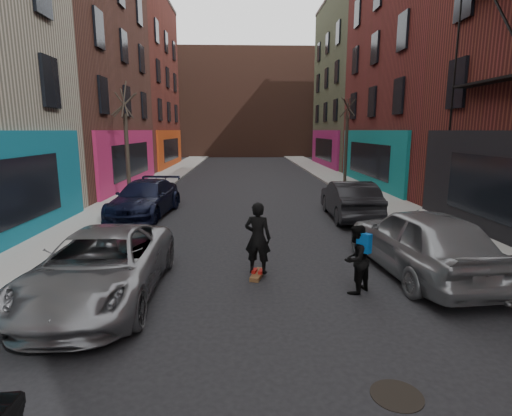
{
  "coord_description": "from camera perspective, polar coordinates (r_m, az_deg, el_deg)",
  "views": [
    {
      "loc": [
        -0.56,
        -1.94,
        3.5
      ],
      "look_at": [
        -0.22,
        7.81,
        1.6
      ],
      "focal_mm": 28.0,
      "sensor_mm": 36.0,
      "label": 1
    }
  ],
  "objects": [
    {
      "name": "pedestrian",
      "position": [
        8.97,
        14.1,
        -7.05
      ],
      "size": [
        0.93,
        0.92,
        1.52
      ],
      "rotation": [
        0.0,
        0.0,
        3.88
      ],
      "color": "black",
      "rests_on": "ground"
    },
    {
      "name": "manhole",
      "position": [
        6.21,
        19.47,
        -23.93
      ],
      "size": [
        0.91,
        0.91,
        0.01
      ],
      "primitive_type": "cylinder",
      "rotation": [
        0.0,
        0.0,
        0.38
      ],
      "color": "black",
      "rests_on": "ground"
    },
    {
      "name": "skateboarder",
      "position": [
        9.56,
        0.25,
        -4.3
      ],
      "size": [
        0.73,
        0.57,
        1.75
      ],
      "primitive_type": "imported",
      "rotation": [
        0.0,
        0.0,
        2.87
      ],
      "color": "black",
      "rests_on": "skateboard"
    },
    {
      "name": "tree_right_far",
      "position": [
        26.81,
        12.85,
        10.84
      ],
      "size": [
        2.0,
        2.0,
        6.8
      ],
      "primitive_type": null,
      "color": "black",
      "rests_on": "sidewalk_right"
    },
    {
      "name": "skateboard",
      "position": [
        9.84,
        0.24,
        -9.49
      ],
      "size": [
        0.42,
        0.83,
        0.1
      ],
      "primitive_type": "cube",
      "rotation": [
        0.0,
        0.0,
        -0.27
      ],
      "color": "brown",
      "rests_on": "ground"
    },
    {
      "name": "parked_left_end",
      "position": [
        17.16,
        -15.57,
        1.33
      ],
      "size": [
        2.52,
        5.19,
        1.45
      ],
      "primitive_type": "imported",
      "rotation": [
        0.0,
        0.0,
        -0.1
      ],
      "color": "black",
      "rests_on": "ground"
    },
    {
      "name": "tree_left_far",
      "position": [
        20.72,
        -18.07,
        10.18
      ],
      "size": [
        2.0,
        2.0,
        6.5
      ],
      "primitive_type": null,
      "color": "black",
      "rests_on": "sidewalk_left"
    },
    {
      "name": "parked_right_far",
      "position": [
        10.56,
        22.46,
        -4.36
      ],
      "size": [
        2.48,
        5.17,
        1.7
      ],
      "primitive_type": "imported",
      "rotation": [
        0.0,
        0.0,
        3.24
      ],
      "color": "gray",
      "rests_on": "ground"
    },
    {
      "name": "parked_left_far",
      "position": [
        9.05,
        -21.23,
        -7.7
      ],
      "size": [
        2.43,
        5.16,
        1.42
      ],
      "primitive_type": "imported",
      "rotation": [
        0.0,
        0.0,
        0.01
      ],
      "color": "gray",
      "rests_on": "ground"
    },
    {
      "name": "parked_right_end",
      "position": [
        16.47,
        13.24,
        1.16
      ],
      "size": [
        1.76,
        4.66,
        1.52
      ],
      "primitive_type": "imported",
      "rotation": [
        0.0,
        0.0,
        3.11
      ],
      "color": "black",
      "rests_on": "ground"
    },
    {
      "name": "sidewalk_right",
      "position": [
        32.84,
        10.03,
        4.87
      ],
      "size": [
        2.5,
        84.0,
        0.13
      ],
      "primitive_type": "cube",
      "color": "gray",
      "rests_on": "ground"
    },
    {
      "name": "building_far",
      "position": [
        58.05,
        -1.48,
        14.5
      ],
      "size": [
        40.0,
        10.0,
        14.0
      ],
      "primitive_type": "cube",
      "color": "#47281E",
      "rests_on": "ground"
    },
    {
      "name": "sidewalk_left",
      "position": [
        32.62,
        -12.06,
        4.76
      ],
      "size": [
        2.5,
        84.0,
        0.13
      ],
      "primitive_type": "cube",
      "color": "gray",
      "rests_on": "ground"
    }
  ]
}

